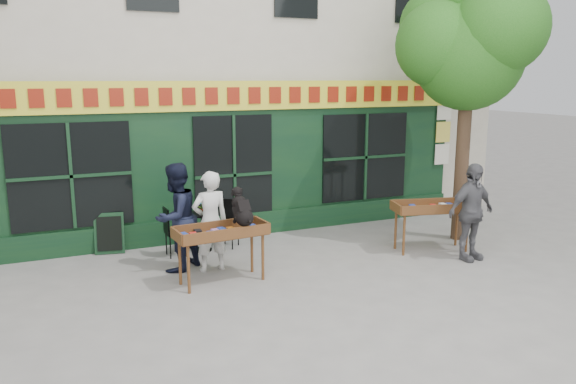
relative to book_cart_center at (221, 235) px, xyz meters
name	(u,v)px	position (x,y,z in m)	size (l,w,h in m)	color
ground	(276,270)	(1.06, 0.20, -0.82)	(80.00, 80.00, 0.00)	slate
building	(186,13)	(1.06, 6.17, 4.15)	(14.00, 7.26, 10.00)	beige
street_tree	(469,40)	(5.40, 0.55, 3.29)	(3.05, 2.90, 5.60)	#382619
book_cart_center	(221,235)	(0.00, 0.00, 0.00)	(1.55, 0.74, 0.99)	#5D301A
dog	(242,206)	(0.35, -0.05, 0.47)	(0.34, 0.60, 0.60)	black
woman	(210,221)	(0.00, 0.65, 0.07)	(0.65, 0.43, 1.79)	silver
book_cart_right	(432,210)	(4.31, 0.05, 0.00)	(1.60, 0.95, 0.99)	#5D301A
man_right	(471,212)	(4.61, -0.70, 0.09)	(1.07, 0.45, 1.83)	#525257
bistro_table	(202,224)	(0.16, 1.83, -0.28)	(0.60, 0.60, 0.76)	black
bistro_chair_left	(171,228)	(-0.48, 1.73, -0.26)	(0.38, 0.38, 0.95)	black
bistro_chair_right	(230,219)	(0.77, 1.95, -0.26)	(0.51, 0.51, 0.95)	black
potted_plant	(202,206)	(0.16, 1.83, 0.09)	(0.15, 0.10, 0.29)	gray
man_left	(176,217)	(-0.54, 0.93, 0.14)	(0.93, 0.73, 1.92)	black
chalkboard	(109,233)	(-1.54, 2.39, -0.42)	(0.59, 0.29, 0.79)	black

